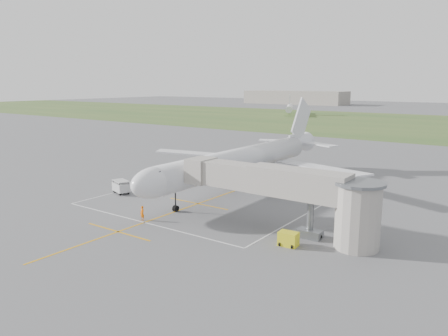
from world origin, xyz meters
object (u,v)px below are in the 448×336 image
Objects in this scene: airliner at (242,161)px; jet_bridge at (291,191)px; ramp_worker_wing at (198,172)px; baggage_cart at (121,187)px; gpu_unit at (288,239)px; ramp_worker_nose at (142,213)px.

jet_bridge is at bearing -42.19° from airliner.
baggage_cart is at bearing 103.03° from ramp_worker_wing.
jet_bridge reaches higher than baggage_cart.
ramp_worker_wing is at bearing 164.30° from airliner.
ramp_worker_nose is at bearing -175.84° from gpu_unit.
airliner is at bearing 137.81° from jet_bridge.
baggage_cart is at bearing 157.91° from ramp_worker_nose.
airliner reaches higher than baggage_cart.
ramp_worker_nose is 25.56m from ramp_worker_wing.
jet_bridge is 18.03m from ramp_worker_nose.
ramp_worker_nose is 1.05× the size of ramp_worker_wing.
gpu_unit is at bearing -66.00° from jet_bridge.
jet_bridge is 5.46m from gpu_unit.
baggage_cart is at bearing -134.59° from airliner.
jet_bridge is at bearing 165.92° from ramp_worker_wing.
ramp_worker_wing is at bearing 123.03° from ramp_worker_nose.
gpu_unit is 35.16m from ramp_worker_wing.
gpu_unit is 1.21× the size of ramp_worker_wing.
ramp_worker_nose is (11.96, -7.27, -0.14)m from baggage_cart.
ramp_worker_nose is at bearing -160.09° from jet_bridge.
airliner is 28.19× the size of ramp_worker_wing.
airliner is 21.22m from jet_bridge.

